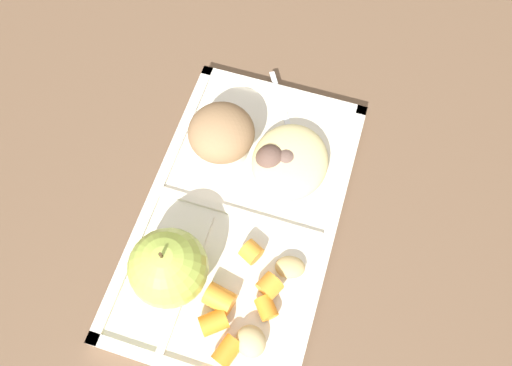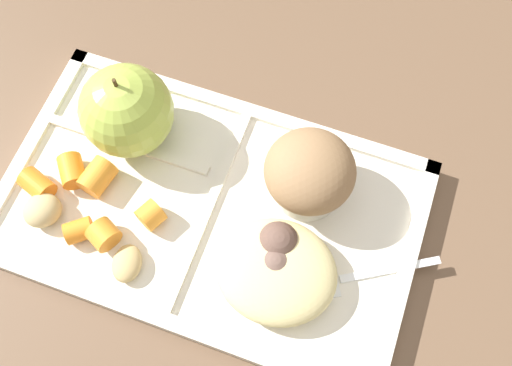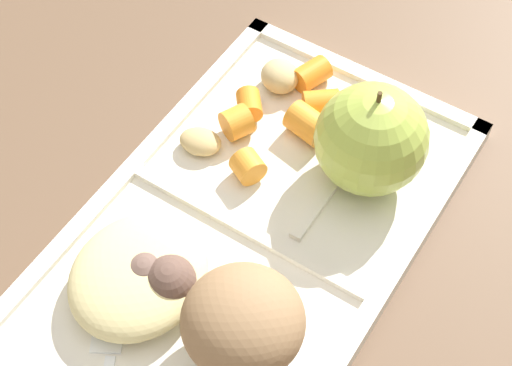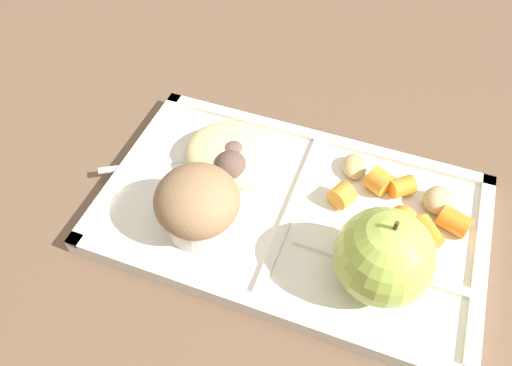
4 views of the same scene
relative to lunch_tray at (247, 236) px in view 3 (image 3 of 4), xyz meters
name	(u,v)px [view 3 (image 3 of 4)]	position (x,y,z in m)	size (l,w,h in m)	color
ground	(247,242)	(0.00, 0.00, -0.01)	(6.00, 6.00, 0.00)	brown
lunch_tray	(247,236)	(0.00, 0.00, 0.00)	(0.40, 0.24, 0.02)	silver
green_apple	(371,139)	(-0.10, 0.05, 0.05)	(0.09, 0.09, 0.10)	#A8C14C
bran_muffin	(243,326)	(0.08, 0.05, 0.04)	(0.08, 0.08, 0.07)	silver
carrot_slice_back	(321,103)	(-0.13, -0.01, 0.02)	(0.02, 0.02, 0.03)	orange
carrot_slice_near_corner	(249,104)	(-0.10, -0.06, 0.02)	(0.02, 0.02, 0.03)	orange
carrot_slice_edge	(308,124)	(-0.11, -0.01, 0.02)	(0.03, 0.03, 0.03)	orange
carrot_slice_large	(311,74)	(-0.16, -0.04, 0.02)	(0.02, 0.02, 0.03)	orange
carrot_slice_small	(237,122)	(-0.08, -0.06, 0.02)	(0.03, 0.03, 0.02)	orange
carrot_slice_center	(248,166)	(-0.05, -0.03, 0.02)	(0.02, 0.02, 0.02)	orange
potato_chunk_corner	(200,142)	(-0.05, -0.08, 0.01)	(0.03, 0.04, 0.02)	tan
potato_chunk_small	(280,76)	(-0.14, -0.06, 0.02)	(0.04, 0.03, 0.02)	tan
egg_noodle_pile	(139,275)	(0.08, -0.04, 0.02)	(0.11, 0.10, 0.03)	beige
meatball_center	(146,275)	(0.08, -0.04, 0.02)	(0.04, 0.04, 0.04)	brown
meatball_front	(170,282)	(0.07, -0.02, 0.03)	(0.04, 0.04, 0.04)	brown
plastic_fork	(104,361)	(0.14, -0.03, 0.01)	(0.13, 0.09, 0.00)	white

